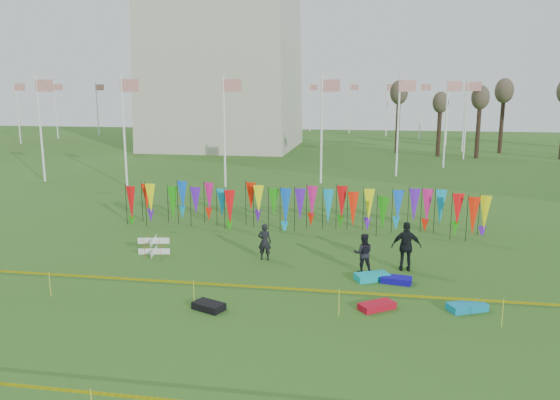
% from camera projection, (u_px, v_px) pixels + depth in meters
% --- Properties ---
extents(ground, '(160.00, 160.00, 0.00)m').
position_uv_depth(ground, '(255.00, 298.00, 18.69)').
color(ground, '#294E15').
rests_on(ground, ground).
extents(flagpole_ring, '(57.40, 56.16, 8.00)m').
position_uv_depth(flagpole_ring, '(226.00, 114.00, 66.56)').
color(flagpole_ring, white).
rests_on(flagpole_ring, ground).
extents(banner_row, '(18.64, 0.64, 2.16)m').
position_uv_depth(banner_row, '(300.00, 206.00, 27.41)').
color(banner_row, black).
rests_on(banner_row, ground).
extents(caution_tape_near, '(26.00, 0.02, 0.90)m').
position_uv_depth(caution_tape_near, '(242.00, 287.00, 17.59)').
color(caution_tape_near, '#F2E705').
rests_on(caution_tape_near, ground).
extents(box_kite, '(0.69, 0.69, 0.77)m').
position_uv_depth(box_kite, '(154.00, 246.00, 23.57)').
color(box_kite, red).
rests_on(box_kite, ground).
extents(person_left, '(0.57, 0.42, 1.55)m').
position_uv_depth(person_left, '(265.00, 242.00, 22.82)').
color(person_left, black).
rests_on(person_left, ground).
extents(person_mid, '(0.80, 0.53, 1.56)m').
position_uv_depth(person_mid, '(363.00, 253.00, 21.23)').
color(person_mid, black).
rests_on(person_mid, ground).
extents(person_right, '(1.18, 0.70, 1.97)m').
position_uv_depth(person_right, '(406.00, 247.00, 21.38)').
color(person_right, black).
rests_on(person_right, ground).
extents(kite_bag_turquoise, '(1.41, 1.12, 0.25)m').
position_uv_depth(kite_bag_turquoise, '(372.00, 277.00, 20.48)').
color(kite_bag_turquoise, '#0CAFBF').
rests_on(kite_bag_turquoise, ground).
extents(kite_bag_blue, '(1.18, 0.75, 0.23)m').
position_uv_depth(kite_bag_blue, '(396.00, 280.00, 20.19)').
color(kite_bag_blue, '#120AA4').
rests_on(kite_bag_blue, ground).
extents(kite_bag_red, '(1.28, 1.14, 0.22)m').
position_uv_depth(kite_bag_red, '(377.00, 306.00, 17.78)').
color(kite_bag_red, red).
rests_on(kite_bag_red, ground).
extents(kite_bag_black, '(1.16, 0.94, 0.23)m').
position_uv_depth(kite_bag_black, '(209.00, 306.00, 17.74)').
color(kite_bag_black, black).
rests_on(kite_bag_black, ground).
extents(kite_bag_teal, '(1.37, 1.05, 0.24)m').
position_uv_depth(kite_bag_teal, '(467.00, 307.00, 17.67)').
color(kite_bag_teal, '#0D8DBE').
rests_on(kite_bag_teal, ground).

